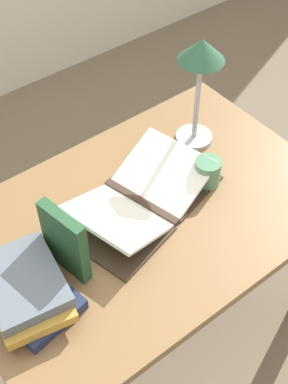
# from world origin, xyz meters

# --- Properties ---
(ground_plane) EXTENTS (12.00, 12.00, 0.00)m
(ground_plane) POSITION_xyz_m (0.00, 0.00, 0.00)
(ground_plane) COLOR #70604C
(reading_desk) EXTENTS (1.22, 0.79, 0.76)m
(reading_desk) POSITION_xyz_m (0.00, 0.00, 0.65)
(reading_desk) COLOR brown
(reading_desk) RESTS_ON ground_plane
(open_book) EXTENTS (0.57, 0.41, 0.10)m
(open_book) POSITION_xyz_m (0.01, 0.04, 0.79)
(open_book) COLOR #38281E
(open_book) RESTS_ON reading_desk
(book_stack_tall) EXTENTS (0.25, 0.33, 0.10)m
(book_stack_tall) POSITION_xyz_m (-0.45, -0.04, 0.81)
(book_stack_tall) COLOR #1E284C
(book_stack_tall) RESTS_ON reading_desk
(book_standing_upright) EXTENTS (0.06, 0.16, 0.23)m
(book_standing_upright) POSITION_xyz_m (-0.30, -0.02, 0.87)
(book_standing_upright) COLOR #234C2D
(book_standing_upright) RESTS_ON reading_desk
(reading_lamp) EXTENTS (0.15, 0.15, 0.40)m
(reading_lamp) POSITION_xyz_m (0.35, 0.17, 1.07)
(reading_lamp) COLOR #ADADB2
(reading_lamp) RESTS_ON reading_desk
(coffee_mug) EXTENTS (0.09, 0.12, 0.10)m
(coffee_mug) POSITION_xyz_m (0.24, -0.02, 0.81)
(coffee_mug) COLOR #4C7F5B
(coffee_mug) RESTS_ON reading_desk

